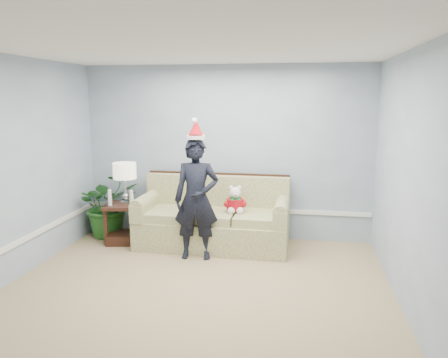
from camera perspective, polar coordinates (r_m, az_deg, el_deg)
room_shell at (r=4.42m, az=-5.15°, el=-0.54°), size 4.54×5.04×2.74m
wainscot_trim at (r=6.09m, az=-12.94°, el=-6.38°), size 4.49×4.99×0.06m
sofa at (r=6.60m, az=-1.36°, el=-5.50°), size 2.24×0.99×1.05m
side_table at (r=6.92m, az=-12.54°, el=-6.16°), size 0.71×0.63×0.61m
table_lamp at (r=6.76m, az=-12.85°, el=0.83°), size 0.35×0.35×0.62m
candle_pair at (r=6.67m, az=-13.35°, el=-2.51°), size 0.40×0.06×0.24m
houseplant at (r=7.24m, az=-14.84°, el=-3.21°), size 1.23×1.22×1.04m
man at (r=5.97m, az=-3.62°, el=-2.66°), size 0.65×0.46×1.67m
santa_hat at (r=5.84m, az=-3.70°, el=6.46°), size 0.27×0.30×0.29m
teddy_bear at (r=6.36m, az=1.45°, el=-3.10°), size 0.29×0.31×0.40m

